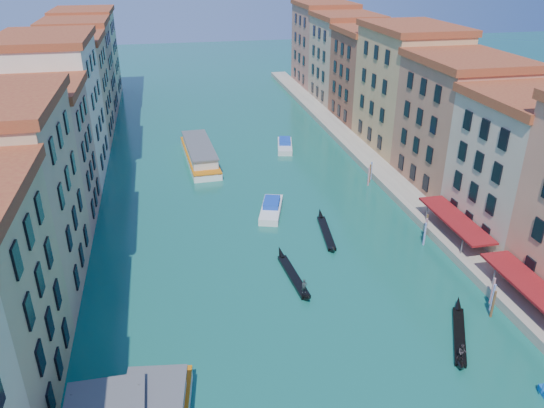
{
  "coord_description": "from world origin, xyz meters",
  "views": [
    {
      "loc": [
        -10.25,
        -10.74,
        31.45
      ],
      "look_at": [
        0.85,
        42.31,
        5.54
      ],
      "focal_mm": 35.0,
      "sensor_mm": 36.0,
      "label": 1
    }
  ],
  "objects": [
    {
      "name": "motorboat_mid",
      "position": [
        2.6,
        51.14,
        0.64
      ],
      "size": [
        4.73,
        8.28,
        1.64
      ],
      "rotation": [
        0.0,
        0.0,
        -0.3
      ],
      "color": "white",
      "rests_on": "ground"
    },
    {
      "name": "gondola_fore",
      "position": [
        1.7,
        35.3,
        0.36
      ],
      "size": [
        1.69,
        10.72,
        2.14
      ],
      "rotation": [
        0.0,
        0.0,
        0.08
      ],
      "color": "black",
      "rests_on": "ground"
    },
    {
      "name": "right_bank_palazzos",
      "position": [
        30.0,
        65.0,
        9.75
      ],
      "size": [
        12.8,
        128.4,
        21.0
      ],
      "color": "brown",
      "rests_on": "ground"
    },
    {
      "name": "vaporetto_far",
      "position": [
        -5.06,
        72.63,
        1.27
      ],
      "size": [
        5.31,
        19.21,
        2.83
      ],
      "rotation": [
        0.0,
        0.0,
        0.05
      ],
      "color": "white",
      "rests_on": "ground"
    },
    {
      "name": "quay",
      "position": [
        22.0,
        65.0,
        0.5
      ],
      "size": [
        4.0,
        140.0,
        1.0
      ],
      "primitive_type": "cube",
      "color": "gray",
      "rests_on": "ground"
    },
    {
      "name": "motorboat_far",
      "position": [
        10.11,
        75.53,
        0.62
      ],
      "size": [
        3.99,
        8.07,
        1.6
      ],
      "rotation": [
        0.0,
        0.0,
        -0.21
      ],
      "color": "silver",
      "rests_on": "ground"
    },
    {
      "name": "mooring_poles_right",
      "position": [
        19.1,
        28.8,
        1.3
      ],
      "size": [
        1.44,
        54.24,
        3.2
      ],
      "color": "#51391C",
      "rests_on": "ground"
    },
    {
      "name": "gondola_right",
      "position": [
        13.91,
        22.69,
        0.4
      ],
      "size": [
        5.61,
        9.69,
        2.1
      ],
      "rotation": [
        0.0,
        0.0,
        -0.48
      ],
      "color": "black",
      "rests_on": "ground"
    },
    {
      "name": "gondola_far",
      "position": [
        7.99,
        44.0,
        0.31
      ],
      "size": [
        2.2,
        10.86,
        1.54
      ],
      "rotation": [
        0.0,
        0.0,
        -0.13
      ],
      "color": "black",
      "rests_on": "ground"
    },
    {
      "name": "left_bank_palazzos",
      "position": [
        -26.0,
        64.68,
        9.71
      ],
      "size": [
        12.8,
        128.4,
        21.0
      ],
      "color": "beige",
      "rests_on": "ground"
    }
  ]
}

